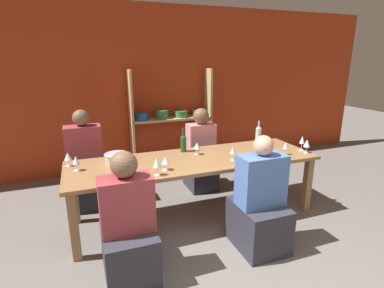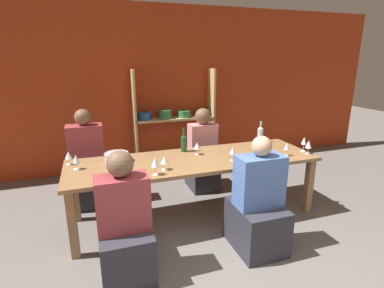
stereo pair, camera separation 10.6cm
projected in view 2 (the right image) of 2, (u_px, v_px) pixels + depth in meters
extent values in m
cube|color=#B23819|center=(151.00, 89.00, 5.04)|extent=(8.80, 0.06, 2.70)
cube|color=tan|center=(135.00, 122.00, 4.89)|extent=(0.04, 0.30, 1.69)
cube|color=tan|center=(211.00, 117.00, 5.31)|extent=(0.04, 0.30, 1.69)
cube|color=tan|center=(175.00, 165.00, 5.33)|extent=(1.35, 0.30, 0.04)
cylinder|color=#235BAD|center=(147.00, 164.00, 5.15)|extent=(0.19, 0.19, 0.13)
sphere|color=black|center=(147.00, 160.00, 5.13)|extent=(0.02, 0.02, 0.02)
cylinder|color=black|center=(166.00, 162.00, 5.26)|extent=(0.18, 0.18, 0.12)
sphere|color=black|center=(166.00, 158.00, 5.24)|extent=(0.02, 0.02, 0.02)
cylinder|color=silver|center=(184.00, 160.00, 5.36)|extent=(0.24, 0.24, 0.12)
sphere|color=black|center=(184.00, 156.00, 5.34)|extent=(0.02, 0.02, 0.02)
cylinder|color=black|center=(202.00, 158.00, 5.46)|extent=(0.25, 0.25, 0.14)
sphere|color=black|center=(202.00, 153.00, 5.44)|extent=(0.02, 0.02, 0.02)
cube|color=tan|center=(174.00, 119.00, 5.10)|extent=(1.35, 0.30, 0.04)
cylinder|color=#235BAD|center=(145.00, 116.00, 4.92)|extent=(0.22, 0.22, 0.12)
sphere|color=black|center=(145.00, 112.00, 4.90)|extent=(0.02, 0.02, 0.02)
cylinder|color=#338447|center=(165.00, 114.00, 5.02)|extent=(0.21, 0.21, 0.14)
sphere|color=black|center=(165.00, 109.00, 5.00)|extent=(0.02, 0.02, 0.02)
cylinder|color=#338447|center=(184.00, 114.00, 5.13)|extent=(0.23, 0.23, 0.11)
sphere|color=black|center=(184.00, 110.00, 5.11)|extent=(0.02, 0.02, 0.02)
cylinder|color=#338447|center=(202.00, 113.00, 5.23)|extent=(0.24, 0.24, 0.10)
sphere|color=black|center=(202.00, 109.00, 5.22)|extent=(0.02, 0.02, 0.02)
cube|color=olive|center=(195.00, 160.00, 3.46)|extent=(2.85, 0.88, 0.04)
cube|color=olive|center=(72.00, 225.00, 2.81)|extent=(0.08, 0.08, 0.70)
cube|color=olive|center=(309.00, 186.00, 3.65)|extent=(0.08, 0.08, 0.70)
cube|color=olive|center=(75.00, 193.00, 3.47)|extent=(0.08, 0.08, 0.70)
cube|color=olive|center=(274.00, 167.00, 4.31)|extent=(0.08, 0.08, 0.70)
cylinder|color=#B7BABC|center=(117.00, 157.00, 3.35)|extent=(0.26, 0.26, 0.10)
torus|color=#B7BABC|center=(116.00, 153.00, 3.34)|extent=(0.27, 0.27, 0.01)
cylinder|color=#1E4C23|center=(184.00, 144.00, 3.70)|extent=(0.07, 0.07, 0.18)
cone|color=#1E4C23|center=(184.00, 136.00, 3.67)|extent=(0.07, 0.07, 0.03)
cylinder|color=#1E4C23|center=(184.00, 131.00, 3.65)|extent=(0.03, 0.03, 0.08)
cylinder|color=#B2C6C1|center=(260.00, 135.00, 4.11)|extent=(0.08, 0.08, 0.19)
cone|color=#B2C6C1|center=(261.00, 127.00, 4.08)|extent=(0.08, 0.08, 0.03)
cylinder|color=#B2C6C1|center=(261.00, 124.00, 4.06)|extent=(0.03, 0.03, 0.07)
cylinder|color=white|center=(308.00, 154.00, 3.63)|extent=(0.06, 0.06, 0.00)
cylinder|color=white|center=(308.00, 151.00, 3.62)|extent=(0.01, 0.01, 0.07)
cone|color=white|center=(309.00, 144.00, 3.60)|extent=(0.08, 0.08, 0.09)
cylinder|color=white|center=(70.00, 164.00, 3.27)|extent=(0.07, 0.07, 0.00)
cylinder|color=white|center=(69.00, 161.00, 3.26)|extent=(0.01, 0.01, 0.06)
cone|color=white|center=(68.00, 155.00, 3.24)|extent=(0.08, 0.08, 0.08)
cylinder|color=beige|center=(69.00, 157.00, 3.25)|extent=(0.04, 0.04, 0.03)
cylinder|color=white|center=(156.00, 175.00, 2.98)|extent=(0.06, 0.06, 0.00)
cylinder|color=white|center=(155.00, 170.00, 2.97)|extent=(0.01, 0.01, 0.08)
cone|color=white|center=(155.00, 162.00, 2.94)|extent=(0.08, 0.08, 0.10)
cylinder|color=maroon|center=(155.00, 164.00, 2.95)|extent=(0.05, 0.05, 0.04)
cylinder|color=white|center=(77.00, 169.00, 3.13)|extent=(0.07, 0.07, 0.00)
cylinder|color=white|center=(77.00, 166.00, 3.12)|extent=(0.01, 0.01, 0.07)
cone|color=white|center=(76.00, 159.00, 3.09)|extent=(0.07, 0.07, 0.09)
cylinder|color=white|center=(303.00, 151.00, 3.72)|extent=(0.07, 0.07, 0.00)
cylinder|color=white|center=(303.00, 148.00, 3.71)|extent=(0.01, 0.01, 0.09)
cone|color=white|center=(304.00, 141.00, 3.68)|extent=(0.06, 0.06, 0.09)
cylinder|color=maroon|center=(304.00, 142.00, 3.69)|extent=(0.03, 0.03, 0.04)
cylinder|color=white|center=(165.00, 169.00, 3.11)|extent=(0.07, 0.07, 0.00)
cylinder|color=white|center=(164.00, 166.00, 3.10)|extent=(0.01, 0.01, 0.07)
cone|color=white|center=(164.00, 160.00, 3.09)|extent=(0.08, 0.08, 0.07)
cylinder|color=maroon|center=(164.00, 162.00, 3.09)|extent=(0.05, 0.05, 0.03)
cylinder|color=white|center=(286.00, 156.00, 3.56)|extent=(0.07, 0.07, 0.00)
cylinder|color=white|center=(286.00, 152.00, 3.55)|extent=(0.01, 0.01, 0.07)
cone|color=white|center=(287.00, 146.00, 3.53)|extent=(0.06, 0.06, 0.08)
cylinder|color=beige|center=(287.00, 148.00, 3.53)|extent=(0.03, 0.03, 0.03)
cylinder|color=white|center=(197.00, 154.00, 3.60)|extent=(0.06, 0.06, 0.00)
cylinder|color=white|center=(197.00, 151.00, 3.59)|extent=(0.01, 0.01, 0.07)
cone|color=white|center=(197.00, 146.00, 3.57)|extent=(0.08, 0.08, 0.08)
cylinder|color=maroon|center=(197.00, 147.00, 3.58)|extent=(0.04, 0.04, 0.03)
cylinder|color=white|center=(232.00, 160.00, 3.39)|extent=(0.06, 0.06, 0.00)
cylinder|color=white|center=(232.00, 157.00, 3.38)|extent=(0.01, 0.01, 0.08)
cone|color=white|center=(233.00, 151.00, 3.36)|extent=(0.07, 0.07, 0.08)
cylinder|color=beige|center=(232.00, 152.00, 3.36)|extent=(0.04, 0.04, 0.03)
cube|color=#2D2D38|center=(256.00, 226.00, 3.00)|extent=(0.45, 0.57, 0.47)
cube|color=#4C70B7|center=(259.00, 181.00, 2.87)|extent=(0.45, 0.25, 0.51)
sphere|color=tan|center=(262.00, 146.00, 2.77)|extent=(0.19, 0.19, 0.19)
cube|color=#2D2D38|center=(90.00, 185.00, 3.94)|extent=(0.44, 0.55, 0.50)
cube|color=#99383D|center=(86.00, 146.00, 3.80)|extent=(0.44, 0.24, 0.55)
sphere|color=brown|center=(83.00, 117.00, 3.69)|extent=(0.20, 0.20, 0.20)
cube|color=#2D2D38|center=(126.00, 251.00, 2.62)|extent=(0.44, 0.55, 0.45)
cube|color=#99383D|center=(123.00, 203.00, 2.49)|extent=(0.44, 0.24, 0.48)
sphere|color=brown|center=(120.00, 164.00, 2.40)|extent=(0.22, 0.22, 0.22)
cube|color=#2D2D38|center=(202.00, 172.00, 4.41)|extent=(0.39, 0.49, 0.50)
cube|color=pink|center=(203.00, 140.00, 4.27)|extent=(0.39, 0.22, 0.47)
sphere|color=brown|center=(203.00, 116.00, 4.18)|extent=(0.22, 0.22, 0.22)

